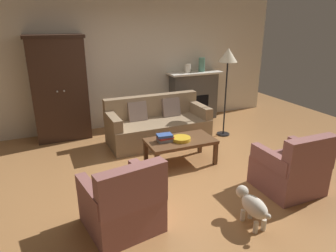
# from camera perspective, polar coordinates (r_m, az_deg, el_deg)

# --- Properties ---
(ground_plane) EXTENTS (9.60, 9.60, 0.00)m
(ground_plane) POSITION_cam_1_polar(r_m,az_deg,el_deg) (4.79, 0.93, -8.71)
(ground_plane) COLOR #B27A47
(back_wall) EXTENTS (7.20, 0.10, 2.80)m
(back_wall) POSITION_cam_1_polar(r_m,az_deg,el_deg) (6.69, -8.12, 11.89)
(back_wall) COLOR silver
(back_wall) RESTS_ON ground
(fireplace) EXTENTS (1.26, 0.48, 1.12)m
(fireplace) POSITION_cam_1_polar(r_m,az_deg,el_deg) (7.17, 4.82, 5.76)
(fireplace) COLOR #4C4947
(fireplace) RESTS_ON ground
(armoire) EXTENTS (1.06, 0.57, 2.00)m
(armoire) POSITION_cam_1_polar(r_m,az_deg,el_deg) (6.21, -19.73, 6.64)
(armoire) COLOR #382319
(armoire) RESTS_ON ground
(couch) EXTENTS (1.93, 0.88, 0.86)m
(couch) POSITION_cam_1_polar(r_m,az_deg,el_deg) (5.85, -2.01, 0.06)
(couch) COLOR #937A5B
(couch) RESTS_ON ground
(coffee_table) EXTENTS (1.10, 0.60, 0.42)m
(coffee_table) POSITION_cam_1_polar(r_m,az_deg,el_deg) (4.93, 2.36, -3.16)
(coffee_table) COLOR brown
(coffee_table) RESTS_ON ground
(fruit_bowl) EXTENTS (0.30, 0.30, 0.06)m
(fruit_bowl) POSITION_cam_1_polar(r_m,az_deg,el_deg) (4.87, 2.52, -2.43)
(fruit_bowl) COLOR gold
(fruit_bowl) RESTS_ON coffee_table
(book_stack) EXTENTS (0.27, 0.19, 0.12)m
(book_stack) POSITION_cam_1_polar(r_m,az_deg,el_deg) (4.82, -0.58, -2.21)
(book_stack) COLOR gray
(book_stack) RESTS_ON coffee_table
(mantel_vase_cream) EXTENTS (0.14, 0.14, 0.19)m
(mantel_vase_cream) POSITION_cam_1_polar(r_m,az_deg,el_deg) (6.95, 3.71, 10.79)
(mantel_vase_cream) COLOR beige
(mantel_vase_cream) RESTS_ON fireplace
(mantel_vase_jade) EXTENTS (0.14, 0.14, 0.31)m
(mantel_vase_jade) POSITION_cam_1_polar(r_m,az_deg,el_deg) (7.11, 6.36, 11.40)
(mantel_vase_jade) COLOR slate
(mantel_vase_jade) RESTS_ON fireplace
(armchair_near_left) EXTENTS (0.89, 0.89, 0.88)m
(armchair_near_left) POSITION_cam_1_polar(r_m,az_deg,el_deg) (3.52, -8.47, -14.32)
(armchair_near_left) COLOR #935B56
(armchair_near_left) RESTS_ON ground
(armchair_near_right) EXTENTS (0.78, 0.77, 0.88)m
(armchair_near_right) POSITION_cam_1_polar(r_m,az_deg,el_deg) (4.51, 22.11, -7.67)
(armchair_near_right) COLOR #935B56
(armchair_near_right) RESTS_ON ground
(floor_lamp) EXTENTS (0.36, 0.36, 1.75)m
(floor_lamp) POSITION_cam_1_polar(r_m,az_deg,el_deg) (6.02, 11.19, 12.00)
(floor_lamp) COLOR black
(floor_lamp) RESTS_ON ground
(dog) EXTENTS (0.20, 0.57, 0.39)m
(dog) POSITION_cam_1_polar(r_m,az_deg,el_deg) (3.72, 15.61, -14.17)
(dog) COLOR beige
(dog) RESTS_ON ground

